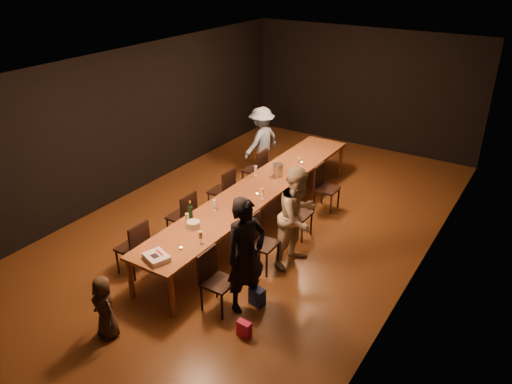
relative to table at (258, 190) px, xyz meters
The scene contains 30 objects.
ground 0.70m from the table, ahead, with size 10.00×10.00×0.00m, color #4F2713.
room_shell 1.38m from the table, ahead, with size 6.04×10.04×3.02m.
table is the anchor object (origin of this frame).
chair_right_0 2.56m from the table, 70.50° to the right, with size 0.42×0.42×0.93m, color black, non-canonical shape.
chair_right_1 1.49m from the table, 54.69° to the right, with size 0.42×0.42×0.93m, color black, non-canonical shape.
chair_right_2 0.88m from the table, ahead, with size 0.42×0.42×0.93m, color black, non-canonical shape.
chair_right_3 1.49m from the table, 54.69° to the left, with size 0.42×0.42×0.93m, color black, non-canonical shape.
chair_left_0 2.56m from the table, 109.50° to the right, with size 0.42×0.42×0.93m, color black, non-canonical shape.
chair_left_1 1.49m from the table, 125.31° to the right, with size 0.42×0.42×0.93m, color black, non-canonical shape.
chair_left_2 0.88m from the table, behind, with size 0.42×0.42×0.93m, color black, non-canonical shape.
chair_left_3 1.49m from the table, 125.31° to the left, with size 0.42×0.42×0.93m, color black, non-canonical shape.
woman_birthday 2.44m from the table, 61.76° to the right, with size 0.64×0.42×1.75m, color black.
woman_tan 1.44m from the table, 31.43° to the right, with size 0.83×0.65×1.71m, color beige.
man_blue 2.35m from the table, 120.32° to the left, with size 1.01×0.58×1.56m, color #8BACD7.
child 3.66m from the table, 91.57° to the right, with size 0.45×0.29×0.92m, color #382A1F.
gift_bag_red 3.12m from the table, 61.27° to the right, with size 0.20×0.11×0.23m, color #E1215C.
gift_bag_blue 2.46m from the table, 58.10° to the right, with size 0.22×0.15×0.28m, color #253EA0.
birthday_cake 2.76m from the table, 89.25° to the right, with size 0.43×0.38×0.08m.
plate_stack 1.79m from the table, 92.60° to the right, with size 0.21×0.21×0.12m, color silver.
champagne_bottle 1.61m from the table, 101.29° to the right, with size 0.08×0.08×0.33m, color black, non-canonical shape.
ice_bucket 0.70m from the table, 87.70° to the left, with size 0.21×0.21×0.23m, color #ADAEB2.
wineglass_0 1.78m from the table, 97.19° to the right, with size 0.06×0.06×0.21m, color beige, non-canonical shape.
wineglass_1 2.11m from the table, 81.84° to the right, with size 0.06×0.06×0.21m, color beige, non-canonical shape.
wineglass_2 1.17m from the table, 96.93° to the right, with size 0.06×0.06×0.21m, color silver, non-canonical shape.
wineglass_3 0.49m from the table, 48.78° to the right, with size 0.06×0.06×0.21m, color beige, non-canonical shape.
wineglass_4 0.56m from the table, 127.22° to the left, with size 0.06×0.06×0.21m, color silver, non-canonical shape.
wineglass_5 1.23m from the table, 80.96° to the left, with size 0.06×0.06×0.21m, color silver, non-canonical shape.
tealight_near 2.37m from the table, 86.37° to the right, with size 0.05×0.05×0.03m, color #B2B7B2.
tealight_mid 0.32m from the table, 61.12° to the right, with size 0.05×0.05×0.03m, color #B2B7B2.
tealight_far 1.44m from the table, 84.02° to the left, with size 0.05×0.05×0.03m, color #B2B7B2.
Camera 1 is at (4.40, -6.99, 4.75)m, focal length 35.00 mm.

